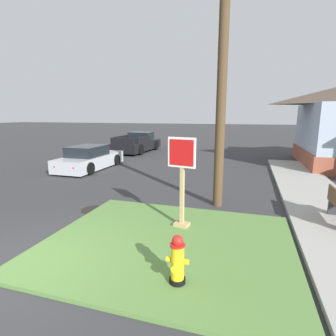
{
  "coord_description": "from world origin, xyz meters",
  "views": [
    {
      "loc": [
        3.96,
        -3.49,
        2.84
      ],
      "look_at": [
        1.74,
        3.78,
        1.32
      ],
      "focal_mm": 28.54,
      "sensor_mm": 36.0,
      "label": 1
    }
  ],
  "objects_px": {
    "fire_hydrant": "(177,261)",
    "pickup_truck_black": "(138,144)",
    "manhole_cover": "(93,210)",
    "utility_pole": "(224,39)",
    "parked_sedan_silver": "(90,159)",
    "stop_sign": "(182,184)"
  },
  "relations": [
    {
      "from": "pickup_truck_black",
      "to": "utility_pole",
      "type": "relative_size",
      "value": 0.54
    },
    {
      "from": "parked_sedan_silver",
      "to": "utility_pole",
      "type": "height_order",
      "value": "utility_pole"
    },
    {
      "from": "parked_sedan_silver",
      "to": "pickup_truck_black",
      "type": "distance_m",
      "value": 7.0
    },
    {
      "from": "manhole_cover",
      "to": "parked_sedan_silver",
      "type": "bearing_deg",
      "value": 123.67
    },
    {
      "from": "parked_sedan_silver",
      "to": "pickup_truck_black",
      "type": "xyz_separation_m",
      "value": [
        -0.24,
        7.0,
        0.07
      ]
    },
    {
      "from": "manhole_cover",
      "to": "pickup_truck_black",
      "type": "height_order",
      "value": "pickup_truck_black"
    },
    {
      "from": "utility_pole",
      "to": "parked_sedan_silver",
      "type": "bearing_deg",
      "value": 151.53
    },
    {
      "from": "fire_hydrant",
      "to": "manhole_cover",
      "type": "relative_size",
      "value": 1.21
    },
    {
      "from": "fire_hydrant",
      "to": "utility_pole",
      "type": "relative_size",
      "value": 0.09
    },
    {
      "from": "stop_sign",
      "to": "pickup_truck_black",
      "type": "relative_size",
      "value": 0.44
    },
    {
      "from": "utility_pole",
      "to": "stop_sign",
      "type": "bearing_deg",
      "value": -107.44
    },
    {
      "from": "utility_pole",
      "to": "manhole_cover",
      "type": "bearing_deg",
      "value": -156.82
    },
    {
      "from": "manhole_cover",
      "to": "utility_pole",
      "type": "xyz_separation_m",
      "value": [
        3.57,
        1.53,
        4.95
      ]
    },
    {
      "from": "parked_sedan_silver",
      "to": "utility_pole",
      "type": "bearing_deg",
      "value": -28.47
    },
    {
      "from": "stop_sign",
      "to": "parked_sedan_silver",
      "type": "height_order",
      "value": "stop_sign"
    },
    {
      "from": "stop_sign",
      "to": "manhole_cover",
      "type": "height_order",
      "value": "stop_sign"
    },
    {
      "from": "pickup_truck_black",
      "to": "fire_hydrant",
      "type": "bearing_deg",
      "value": -64.51
    },
    {
      "from": "manhole_cover",
      "to": "fire_hydrant",
      "type": "bearing_deg",
      "value": -39.59
    },
    {
      "from": "fire_hydrant",
      "to": "pickup_truck_black",
      "type": "distance_m",
      "value": 16.89
    },
    {
      "from": "stop_sign",
      "to": "utility_pole",
      "type": "xyz_separation_m",
      "value": [
        0.65,
        2.08,
        3.78
      ]
    },
    {
      "from": "parked_sedan_silver",
      "to": "manhole_cover",
      "type": "bearing_deg",
      "value": -56.33
    },
    {
      "from": "fire_hydrant",
      "to": "pickup_truck_black",
      "type": "bearing_deg",
      "value": 115.49
    }
  ]
}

